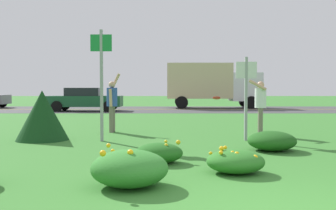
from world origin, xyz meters
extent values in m
plane|color=#387A2D|center=(0.00, 11.17, 0.00)|extent=(120.00, 120.00, 0.00)
cube|color=#424244|center=(0.00, 22.35, 0.00)|extent=(120.00, 8.60, 0.01)
cube|color=yellow|center=(0.00, 22.35, 0.01)|extent=(120.00, 0.16, 0.00)
ellipsoid|color=#1E5619|center=(1.08, 4.81, 0.22)|extent=(1.09, 1.05, 0.44)
sphere|color=orange|center=(1.00, 5.24, 0.30)|extent=(0.05, 0.05, 0.05)
sphere|color=orange|center=(1.28, 4.83, 0.32)|extent=(0.08, 0.08, 0.08)
sphere|color=orange|center=(1.20, 4.96, 0.32)|extent=(0.06, 0.06, 0.06)
ellipsoid|color=#337F2D|center=(-1.80, 1.58, 0.26)|extent=(1.10, 1.06, 0.53)
sphere|color=yellow|center=(-1.77, 1.40, 0.52)|extent=(0.09, 0.09, 0.09)
sphere|color=yellow|center=(-2.09, 1.93, 0.46)|extent=(0.06, 0.06, 0.06)
sphere|color=yellow|center=(-2.12, 1.22, 0.54)|extent=(0.09, 0.09, 0.09)
sphere|color=yellow|center=(-2.14, 1.84, 0.55)|extent=(0.07, 0.07, 0.07)
ellipsoid|color=#2D7526|center=(-0.14, 2.47, 0.19)|extent=(0.96, 0.84, 0.38)
sphere|color=yellow|center=(0.14, 2.29, 0.29)|extent=(0.09, 0.09, 0.09)
sphere|color=yellow|center=(-0.21, 2.37, 0.35)|extent=(0.07, 0.07, 0.07)
sphere|color=yellow|center=(-0.29, 2.64, 0.40)|extent=(0.06, 0.06, 0.06)
sphere|color=yellow|center=(-0.41, 2.30, 0.37)|extent=(0.07, 0.07, 0.07)
sphere|color=yellow|center=(-0.37, 2.53, 0.40)|extent=(0.08, 0.08, 0.08)
sphere|color=yellow|center=(-0.15, 2.31, 0.34)|extent=(0.09, 0.09, 0.09)
sphere|color=yellow|center=(-0.53, 2.70, 0.29)|extent=(0.06, 0.06, 0.06)
ellipsoid|color=#23661E|center=(-1.43, 3.34, 0.19)|extent=(0.90, 0.73, 0.38)
sphere|color=yellow|center=(-1.78, 3.38, 0.22)|extent=(0.06, 0.06, 0.06)
sphere|color=yellow|center=(-1.06, 3.47, 0.37)|extent=(0.09, 0.09, 0.09)
sphere|color=yellow|center=(-1.29, 3.21, 0.36)|extent=(0.06, 0.06, 0.06)
sphere|color=yellow|center=(-1.30, 3.59, 0.37)|extent=(0.06, 0.06, 0.06)
sphere|color=yellow|center=(-1.51, 3.13, 0.21)|extent=(0.07, 0.07, 0.07)
cube|color=#93969B|center=(-3.01, 6.40, 1.47)|extent=(0.07, 0.10, 2.94)
cube|color=#197F38|center=(-3.01, 6.37, 2.59)|extent=(0.56, 0.03, 0.44)
cube|color=#93969B|center=(0.84, 6.57, 1.12)|extent=(0.07, 0.10, 2.24)
cube|color=silver|center=(0.84, 6.54, 1.89)|extent=(0.56, 0.03, 0.44)
cone|color=#143D19|center=(-4.66, 6.61, 0.68)|extent=(1.40, 1.40, 1.35)
cylinder|color=#2D4C9E|center=(-3.05, 8.53, 1.13)|extent=(0.34, 0.34, 0.59)
sphere|color=tan|center=(-3.05, 8.53, 1.52)|extent=(0.21, 0.21, 0.21)
cylinder|color=#726B5B|center=(-3.03, 8.61, 0.42)|extent=(0.14, 0.14, 0.83)
cylinder|color=#726B5B|center=(-3.06, 8.44, 0.42)|extent=(0.14, 0.14, 0.83)
cylinder|color=tan|center=(-2.96, 8.71, 1.63)|extent=(0.35, 0.15, 0.53)
cylinder|color=tan|center=(-3.06, 8.33, 1.11)|extent=(0.13, 0.11, 0.56)
cylinder|color=silver|center=(1.50, 7.69, 1.12)|extent=(0.34, 0.34, 0.58)
sphere|color=tan|center=(1.50, 7.69, 1.51)|extent=(0.21, 0.21, 0.21)
cylinder|color=#726B5B|center=(1.49, 7.61, 0.41)|extent=(0.14, 0.14, 0.82)
cylinder|color=#726B5B|center=(1.52, 7.78, 0.41)|extent=(0.14, 0.14, 0.82)
cylinder|color=tan|center=(1.37, 7.52, 1.50)|extent=(0.53, 0.18, 0.34)
cylinder|color=tan|center=(1.52, 7.89, 1.10)|extent=(0.13, 0.11, 0.55)
cylinder|color=red|center=(0.23, 8.03, 1.11)|extent=(0.24, 0.23, 0.10)
torus|color=red|center=(0.23, 8.03, 1.11)|extent=(0.24, 0.23, 0.10)
cylinder|color=black|center=(-13.65, 25.17, 0.33)|extent=(0.66, 0.22, 0.66)
cube|color=#194C2D|center=(-6.41, 20.41, 0.62)|extent=(4.50, 1.82, 0.66)
cube|color=black|center=(-6.51, 20.41, 1.19)|extent=(2.10, 1.64, 0.52)
cylinder|color=black|center=(-4.86, 21.30, 0.33)|extent=(0.66, 0.22, 0.66)
cylinder|color=black|center=(-4.86, 19.52, 0.33)|extent=(0.66, 0.22, 0.66)
cylinder|color=black|center=(-7.96, 21.30, 0.33)|extent=(0.66, 0.22, 0.66)
cylinder|color=black|center=(-7.96, 19.52, 0.33)|extent=(0.66, 0.22, 0.66)
cube|color=silver|center=(4.34, 24.28, 1.52)|extent=(2.10, 2.30, 2.00)
cube|color=#CCBC8C|center=(0.99, 24.28, 1.95)|extent=(4.60, 2.30, 2.50)
cylinder|color=black|center=(4.54, 25.38, 0.44)|extent=(0.88, 0.26, 0.88)
cylinder|color=black|center=(4.54, 23.18, 0.44)|extent=(0.88, 0.26, 0.88)
cylinder|color=black|center=(-0.30, 25.38, 0.44)|extent=(0.88, 0.26, 0.88)
cylinder|color=black|center=(-0.30, 23.18, 0.44)|extent=(0.88, 0.26, 0.88)
camera|label=1|loc=(-1.26, -3.89, 1.39)|focal=41.65mm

